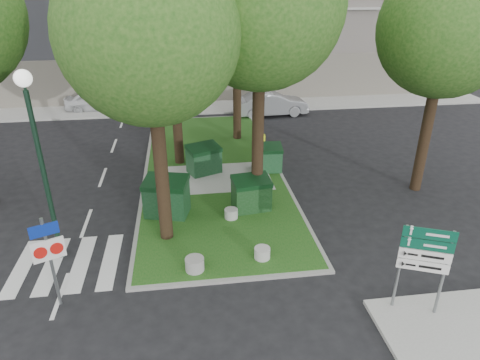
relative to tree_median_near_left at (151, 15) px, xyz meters
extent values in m
plane|color=black|center=(1.41, -2.56, -7.32)|extent=(120.00, 120.00, 0.00)
cube|color=#184C15|center=(1.91, 5.44, -7.26)|extent=(6.00, 16.00, 0.12)
cube|color=gray|center=(1.91, 5.44, -7.27)|extent=(6.30, 16.30, 0.10)
cube|color=#999993|center=(1.41, 15.94, -7.26)|extent=(42.00, 3.00, 0.12)
cube|color=silver|center=(-2.34, -1.06, -7.31)|extent=(5.00, 3.00, 0.01)
cylinder|color=black|center=(-0.09, -0.06, -4.24)|extent=(0.44, 0.44, 6.16)
sphere|color=#1D4D14|center=(-0.09, -0.06, -0.50)|extent=(5.20, 5.20, 5.20)
cylinder|color=black|center=(3.41, 1.94, -3.96)|extent=(0.44, 0.44, 6.72)
sphere|color=#1D4D14|center=(3.41, 1.94, 0.12)|extent=(5.60, 5.60, 5.60)
cylinder|color=black|center=(0.41, 6.44, -4.38)|extent=(0.44, 0.44, 5.88)
sphere|color=#1D4D14|center=(0.41, 6.44, -0.81)|extent=(4.80, 4.80, 4.80)
cylinder|color=black|center=(3.61, 9.44, -3.82)|extent=(0.44, 0.44, 7.00)
cylinder|color=black|center=(10.41, 2.44, -4.38)|extent=(0.44, 0.44, 5.88)
sphere|color=#1D4D14|center=(10.41, 2.44, -0.81)|extent=(5.00, 5.00, 5.00)
cube|color=#0E3317|center=(-0.08, 1.53, -6.59)|extent=(1.76, 1.40, 1.21)
cube|color=black|center=(-0.08, 1.53, -5.88)|extent=(1.83, 1.49, 0.35)
cube|color=#10381A|center=(1.52, 5.10, -6.65)|extent=(1.64, 1.39, 1.09)
cube|color=black|center=(1.52, 5.10, -6.02)|extent=(1.71, 1.47, 0.31)
cube|color=black|center=(3.12, 1.51, -6.66)|extent=(1.48, 1.10, 1.08)
cube|color=black|center=(3.12, 1.51, -6.03)|extent=(1.54, 1.17, 0.31)
cube|color=#144421|center=(4.41, 4.97, -6.69)|extent=(1.34, 0.95, 1.01)
cube|color=black|center=(4.41, 4.97, -6.10)|extent=(1.39, 1.02, 0.29)
cylinder|color=gray|center=(0.80, -2.06, -6.99)|extent=(0.58, 0.58, 0.42)
cylinder|color=#AFAEAA|center=(2.96, -1.73, -7.01)|extent=(0.51, 0.51, 0.36)
cylinder|color=#A3A49E|center=(2.27, 0.89, -7.02)|extent=(0.50, 0.50, 0.36)
cylinder|color=#D8E81B|center=(4.61, 7.62, -6.81)|extent=(0.44, 0.44, 0.77)
cylinder|color=black|center=(-3.52, -0.53, -4.59)|extent=(0.15, 0.15, 5.46)
cylinder|color=black|center=(-3.52, -0.53, -7.21)|extent=(0.33, 0.33, 0.22)
sphere|color=white|center=(-3.52, -0.53, -1.53)|extent=(0.48, 0.48, 0.48)
cylinder|color=slate|center=(-2.99, -2.92, -5.93)|extent=(0.12, 0.12, 2.77)
cube|color=navy|center=(-2.99, -2.92, -4.88)|extent=(0.68, 0.32, 0.33)
cube|color=white|center=(-2.99, -2.92, -5.49)|extent=(0.78, 0.37, 0.61)
cylinder|color=red|center=(-3.19, -2.92, -5.49)|extent=(0.32, 0.16, 0.33)
cylinder|color=red|center=(-2.79, -2.92, -5.49)|extent=(0.32, 0.16, 0.33)
cylinder|color=slate|center=(6.11, -4.35, -5.92)|extent=(0.10, 0.10, 2.56)
cylinder|color=slate|center=(7.11, -4.77, -5.92)|extent=(0.10, 0.10, 2.56)
cube|color=#094832|center=(6.61, -4.56, -4.78)|extent=(1.20, 0.53, 0.30)
cube|color=#094832|center=(6.61, -4.56, -5.11)|extent=(1.20, 0.53, 0.30)
cube|color=white|center=(6.61, -4.56, -5.43)|extent=(1.20, 0.53, 0.30)
cube|color=white|center=(6.61, -4.56, -5.76)|extent=(1.20, 0.53, 0.30)
imported|color=silver|center=(-5.03, 16.36, -6.63)|extent=(4.02, 1.63, 1.37)
imported|color=#93959A|center=(6.43, 13.75, -6.55)|extent=(4.74, 1.93, 1.53)
camera|label=1|loc=(0.73, -12.80, 1.01)|focal=32.00mm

